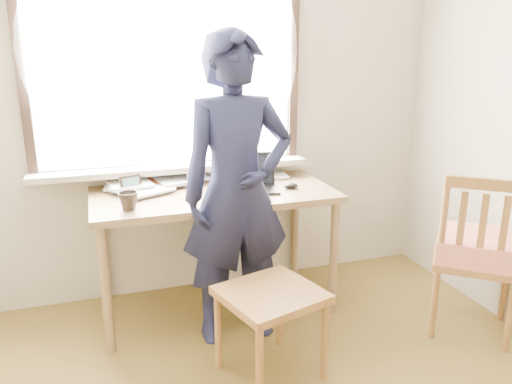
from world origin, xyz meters
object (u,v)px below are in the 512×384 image
object	(u,v)px
laptop	(251,181)
side_chair	(477,250)
work_chair	(271,304)
mug_white	(196,177)
person	(237,192)
mug_dark	(128,201)
desk	(214,204)

from	to	relation	value
laptop	side_chair	bearing A→B (deg)	-32.34
work_chair	mug_white	bearing A→B (deg)	99.70
person	side_chair	bearing A→B (deg)	-20.06
mug_dark	work_chair	distance (m)	0.99
desk	work_chair	size ratio (longest dim) A/B	2.59
mug_white	side_chair	size ratio (longest dim) A/B	0.13
mug_dark	side_chair	bearing A→B (deg)	-15.62
laptop	mug_white	bearing A→B (deg)	142.60
side_chair	mug_dark	bearing A→B (deg)	164.38
work_chair	side_chair	world-z (taller)	side_chair
mug_dark	person	bearing A→B (deg)	-11.11
desk	laptop	xyz separation A→B (m)	(0.24, -0.03, 0.14)
desk	side_chair	bearing A→B (deg)	-28.75
work_chair	person	bearing A→B (deg)	95.59
desk	mug_dark	xyz separation A→B (m)	(-0.55, -0.23, 0.14)
side_chair	person	bearing A→B (deg)	162.44
mug_white	desk	bearing A→B (deg)	-71.16
desk	mug_white	bearing A→B (deg)	108.84
work_chair	side_chair	bearing A→B (deg)	1.13
desk	laptop	world-z (taller)	laptop
mug_white	side_chair	distance (m)	1.83
mug_white	person	bearing A→B (deg)	-76.96
mug_dark	side_chair	world-z (taller)	side_chair
desk	mug_white	xyz separation A→B (m)	(-0.07, 0.21, 0.14)
work_chair	mug_dark	bearing A→B (deg)	138.34
mug_white	mug_dark	distance (m)	0.65
mug_dark	person	distance (m)	0.62
laptop	mug_white	size ratio (longest dim) A/B	2.86
desk	person	size ratio (longest dim) A/B	0.84
mug_white	person	size ratio (longest dim) A/B	0.07
work_chair	side_chair	xyz separation A→B (m)	(1.33, 0.03, 0.12)
person	work_chair	bearing A→B (deg)	-86.91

